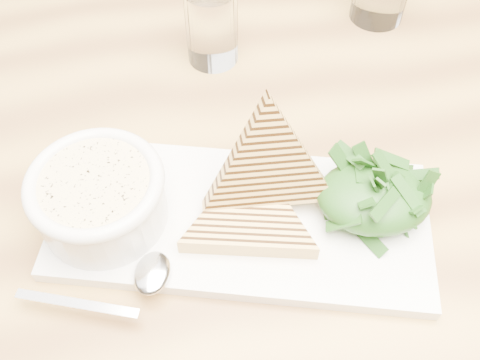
{
  "coord_description": "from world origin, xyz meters",
  "views": [
    {
      "loc": [
        0.05,
        -0.25,
        1.23
      ],
      "look_at": [
        0.07,
        0.06,
        0.8
      ],
      "focal_mm": 40.0,
      "sensor_mm": 36.0,
      "label": 1
    }
  ],
  "objects_px": {
    "soup_bowl": "(101,202)",
    "table_top": "(226,192)",
    "platter": "(241,220)",
    "glass_near": "(212,26)"
  },
  "relations": [
    {
      "from": "soup_bowl",
      "to": "table_top",
      "type": "bearing_deg",
      "value": 21.31
    },
    {
      "from": "platter",
      "to": "soup_bowl",
      "type": "distance_m",
      "value": 0.14
    },
    {
      "from": "table_top",
      "to": "glass_near",
      "type": "relative_size",
      "value": 12.94
    },
    {
      "from": "platter",
      "to": "glass_near",
      "type": "distance_m",
      "value": 0.27
    },
    {
      "from": "glass_near",
      "to": "soup_bowl",
      "type": "bearing_deg",
      "value": -114.04
    },
    {
      "from": "platter",
      "to": "table_top",
      "type": "bearing_deg",
      "value": 104.55
    },
    {
      "from": "soup_bowl",
      "to": "glass_near",
      "type": "relative_size",
      "value": 1.25
    },
    {
      "from": "table_top",
      "to": "platter",
      "type": "xyz_separation_m",
      "value": [
        0.01,
        -0.06,
        0.03
      ]
    },
    {
      "from": "platter",
      "to": "glass_near",
      "type": "height_order",
      "value": "glass_near"
    },
    {
      "from": "platter",
      "to": "glass_near",
      "type": "xyz_separation_m",
      "value": [
        -0.02,
        0.26,
        0.04
      ]
    }
  ]
}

